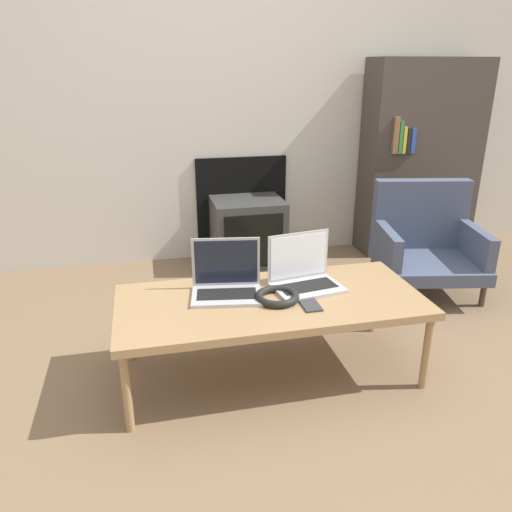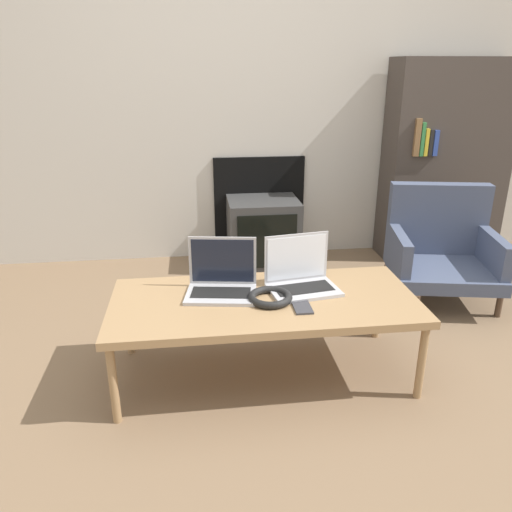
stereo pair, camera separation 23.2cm
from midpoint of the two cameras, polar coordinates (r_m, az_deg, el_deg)
ground_plane at (r=2.27m, az=0.07°, el=-16.35°), size 14.00×14.00×0.00m
wall_back at (r=3.68m, az=-6.92°, el=19.36°), size 7.00×0.08×2.60m
table at (r=2.27m, az=-1.23°, el=-5.57°), size 1.38×0.62×0.39m
laptop_left at (r=2.30m, az=-6.29°, el=-3.01°), size 0.35×0.27×0.25m
laptop_right at (r=2.36m, az=2.70°, el=-2.21°), size 0.35×0.27×0.25m
headphones at (r=2.24m, az=-0.55°, el=-4.71°), size 0.20×0.20×0.03m
phone at (r=2.20m, az=3.16°, el=-5.58°), size 0.08×0.15×0.01m
tv at (r=3.63m, az=-2.78°, el=2.68°), size 0.50×0.42×0.49m
armchair at (r=3.32m, az=16.87°, el=1.74°), size 0.71×0.67×0.70m
bookshelf at (r=4.03m, az=16.71°, el=10.63°), size 0.88×0.32×1.44m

